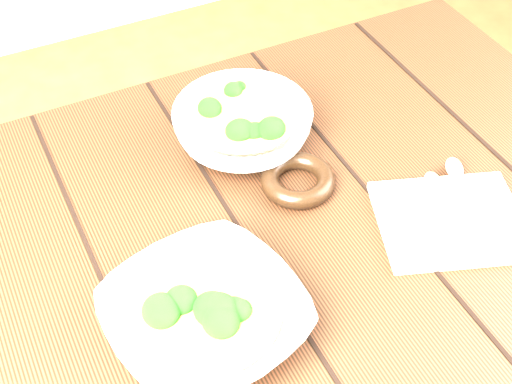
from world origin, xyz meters
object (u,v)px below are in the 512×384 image
at_px(soup_bowl_front, 205,316).
at_px(soup_bowl_back, 243,126).
at_px(napkin, 450,220).
at_px(table, 261,288).
at_px(trivet, 298,180).

distance_m(soup_bowl_front, soup_bowl_back, 0.35).
distance_m(soup_bowl_back, napkin, 0.34).
bearing_deg(table, trivet, 34.62).
height_order(soup_bowl_back, trivet, soup_bowl_back).
relative_size(soup_bowl_back, trivet, 1.98).
bearing_deg(soup_bowl_front, trivet, 37.54).
distance_m(table, trivet, 0.17).
height_order(table, napkin, napkin).
bearing_deg(trivet, table, -145.38).
distance_m(soup_bowl_front, trivet, 0.28).
distance_m(trivet, napkin, 0.22).
bearing_deg(soup_bowl_back, napkin, -55.96).
xyz_separation_m(table, trivet, (0.09, 0.06, 0.13)).
distance_m(table, soup_bowl_front, 0.22).
xyz_separation_m(soup_bowl_back, trivet, (0.03, -0.12, -0.02)).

